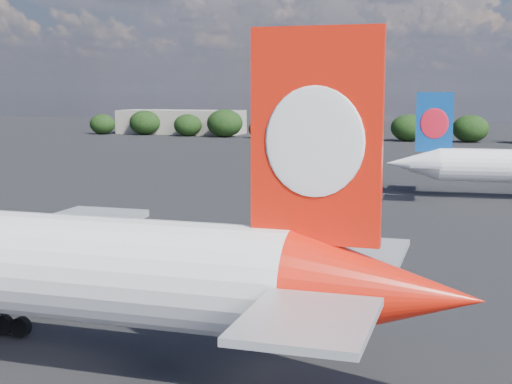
# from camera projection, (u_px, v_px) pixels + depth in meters

# --- Properties ---
(ground) EXTENTS (500.00, 500.00, 0.00)m
(ground) POSITION_uv_depth(u_px,v_px,m) (246.00, 197.00, 101.42)
(ground) COLOR black
(ground) RESTS_ON ground
(terminal_building) EXTENTS (42.00, 16.00, 8.00)m
(terminal_building) POSITION_uv_depth(u_px,v_px,m) (181.00, 122.00, 244.48)
(terminal_building) COLOR gray
(terminal_building) RESTS_ON ground
(highway_sign) EXTENTS (6.00, 0.30, 4.50)m
(highway_sign) POSITION_uv_depth(u_px,v_px,m) (304.00, 129.00, 216.03)
(highway_sign) COLOR #146623
(highway_sign) RESTS_ON ground
(billboard_yellow) EXTENTS (5.00, 0.30, 5.50)m
(billboard_yellow) POSITION_uv_depth(u_px,v_px,m) (407.00, 127.00, 213.05)
(billboard_yellow) COLOR yellow
(billboard_yellow) RESTS_ON ground
(horizon_treeline) EXTENTS (204.50, 14.58, 9.23)m
(horizon_treeline) POSITION_uv_depth(u_px,v_px,m) (383.00, 127.00, 212.07)
(horizon_treeline) COLOR black
(horizon_treeline) RESTS_ON ground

